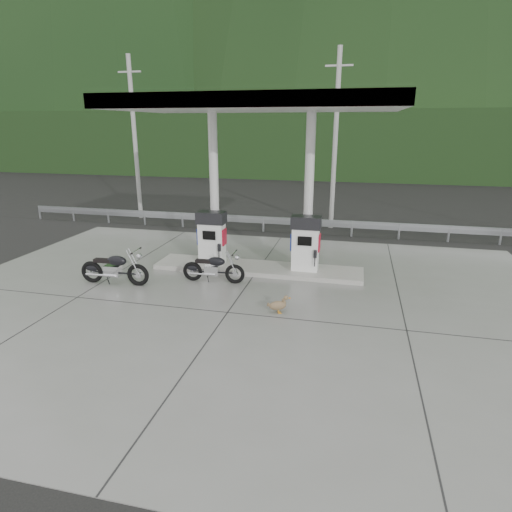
% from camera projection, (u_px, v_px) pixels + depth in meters
% --- Properties ---
extents(ground, '(160.00, 160.00, 0.00)m').
position_uv_depth(ground, '(238.00, 299.00, 12.20)').
color(ground, black).
rests_on(ground, ground).
extents(forecourt_apron, '(18.00, 14.00, 0.02)m').
position_uv_depth(forecourt_apron, '(238.00, 298.00, 12.19)').
color(forecourt_apron, slate).
rests_on(forecourt_apron, ground).
extents(pump_island, '(7.00, 1.40, 0.15)m').
position_uv_depth(pump_island, '(258.00, 268.00, 14.49)').
color(pump_island, '#9D9B92').
rests_on(pump_island, forecourt_apron).
extents(gas_pump_left, '(0.95, 0.55, 1.80)m').
position_uv_depth(gas_pump_left, '(212.00, 238.00, 14.56)').
color(gas_pump_left, white).
rests_on(gas_pump_left, pump_island).
extents(gas_pump_right, '(0.95, 0.55, 1.80)m').
position_uv_depth(gas_pump_right, '(306.00, 243.00, 13.85)').
color(gas_pump_right, white).
rests_on(gas_pump_right, pump_island).
extents(canopy_column_left, '(0.30, 0.30, 5.00)m').
position_uv_depth(canopy_column_left, '(214.00, 189.00, 14.46)').
color(canopy_column_left, white).
rests_on(canopy_column_left, pump_island).
extents(canopy_column_right, '(0.30, 0.30, 5.00)m').
position_uv_depth(canopy_column_right, '(309.00, 192.00, 13.76)').
color(canopy_column_right, white).
rests_on(canopy_column_right, pump_island).
extents(canopy_roof, '(8.50, 5.00, 0.40)m').
position_uv_depth(canopy_roof, '(258.00, 103.00, 12.94)').
color(canopy_roof, white).
rests_on(canopy_roof, canopy_column_left).
extents(guardrail, '(26.00, 0.16, 1.42)m').
position_uv_depth(guardrail, '(285.00, 218.00, 19.43)').
color(guardrail, gray).
rests_on(guardrail, ground).
extents(road, '(60.00, 7.00, 0.01)m').
position_uv_depth(road, '(295.00, 217.00, 22.89)').
color(road, black).
rests_on(road, ground).
extents(utility_pole_a, '(0.22, 0.22, 8.00)m').
position_uv_depth(utility_pole_a, '(135.00, 140.00, 21.60)').
color(utility_pole_a, '#999993').
rests_on(utility_pole_a, ground).
extents(utility_pole_b, '(0.22, 0.22, 8.00)m').
position_uv_depth(utility_pole_b, '(335.00, 142.00, 19.41)').
color(utility_pole_b, '#999993').
rests_on(utility_pole_b, ground).
extents(tree_band, '(80.00, 6.00, 6.00)m').
position_uv_depth(tree_band, '(325.00, 144.00, 39.21)').
color(tree_band, black).
rests_on(tree_band, ground).
extents(forested_hills, '(100.00, 40.00, 140.00)m').
position_uv_depth(forested_hills, '(339.00, 156.00, 68.00)').
color(forested_hills, black).
rests_on(forested_hills, ground).
extents(motorcycle_left, '(2.11, 0.76, 0.99)m').
position_uv_depth(motorcycle_left, '(114.00, 269.00, 13.15)').
color(motorcycle_left, black).
rests_on(motorcycle_left, forecourt_apron).
extents(motorcycle_right, '(1.89, 0.67, 0.88)m').
position_uv_depth(motorcycle_right, '(213.00, 268.00, 13.33)').
color(motorcycle_right, black).
rests_on(motorcycle_right, forecourt_apron).
extents(duck, '(0.58, 0.37, 0.40)m').
position_uv_depth(duck, '(278.00, 306.00, 11.18)').
color(duck, brown).
rests_on(duck, forecourt_apron).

